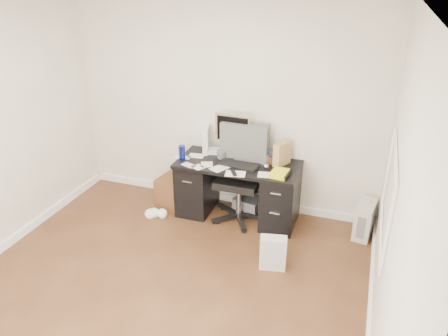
# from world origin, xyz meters

# --- Properties ---
(ground) EXTENTS (4.00, 4.00, 0.00)m
(ground) POSITION_xyz_m (0.00, 0.00, 0.00)
(ground) COLOR #432715
(ground) RESTS_ON ground
(room_shell) EXTENTS (4.02, 4.02, 2.71)m
(room_shell) POSITION_xyz_m (0.03, 0.03, 1.66)
(room_shell) COLOR beige
(room_shell) RESTS_ON ground
(desk) EXTENTS (1.50, 0.70, 0.75)m
(desk) POSITION_xyz_m (0.30, 1.65, 0.40)
(desk) COLOR black
(desk) RESTS_ON ground
(loose_papers) EXTENTS (1.10, 0.60, 0.00)m
(loose_papers) POSITION_xyz_m (0.10, 1.60, 0.75)
(loose_papers) COLOR white
(loose_papers) RESTS_ON desk
(lcd_monitor) EXTENTS (0.46, 0.27, 0.57)m
(lcd_monitor) POSITION_xyz_m (0.18, 1.82, 1.03)
(lcd_monitor) COLOR silver
(lcd_monitor) RESTS_ON desk
(keyboard) EXTENTS (0.49, 0.23, 0.03)m
(keyboard) POSITION_xyz_m (0.33, 1.57, 0.76)
(keyboard) COLOR black
(keyboard) RESTS_ON desk
(computer_mouse) EXTENTS (0.08, 0.08, 0.06)m
(computer_mouse) POSITION_xyz_m (0.66, 1.60, 0.78)
(computer_mouse) COLOR silver
(computer_mouse) RESTS_ON desk
(travel_mug) EXTENTS (0.10, 0.10, 0.18)m
(travel_mug) POSITION_xyz_m (-0.39, 1.53, 0.84)
(travel_mug) COLOR #162399
(travel_mug) RESTS_ON desk
(white_binder) EXTENTS (0.21, 0.32, 0.34)m
(white_binder) POSITION_xyz_m (-0.20, 1.87, 0.92)
(white_binder) COLOR silver
(white_binder) RESTS_ON desk
(magazine_file) EXTENTS (0.21, 0.28, 0.29)m
(magazine_file) POSITION_xyz_m (0.81, 1.78, 0.89)
(magazine_file) COLOR #9D754C
(magazine_file) RESTS_ON desk
(pen_cup) EXTENTS (0.11, 0.11, 0.21)m
(pen_cup) POSITION_xyz_m (0.68, 1.77, 0.85)
(pen_cup) COLOR #512C17
(pen_cup) RESTS_ON desk
(yellow_book) EXTENTS (0.23, 0.28, 0.04)m
(yellow_book) POSITION_xyz_m (0.86, 1.48, 0.77)
(yellow_book) COLOR #FAF81B
(yellow_book) RESTS_ON desk
(paper_remote) EXTENTS (0.26, 0.23, 0.02)m
(paper_remote) POSITION_xyz_m (0.36, 1.35, 0.76)
(paper_remote) COLOR white
(paper_remote) RESTS_ON desk
(office_chair) EXTENTS (0.69, 0.69, 1.21)m
(office_chair) POSITION_xyz_m (0.33, 1.61, 0.61)
(office_chair) COLOR #4B4D4B
(office_chair) RESTS_ON ground
(pc_tower) EXTENTS (0.25, 0.45, 0.42)m
(pc_tower) POSITION_xyz_m (1.86, 1.74, 0.21)
(pc_tower) COLOR beige
(pc_tower) RESTS_ON ground
(shopping_bag) EXTENTS (0.31, 0.25, 0.38)m
(shopping_bag) POSITION_xyz_m (0.97, 0.76, 0.19)
(shopping_bag) COLOR silver
(shopping_bag) RESTS_ON ground
(wicker_basket) EXTENTS (0.47, 0.47, 0.40)m
(wicker_basket) POSITION_xyz_m (-0.57, 1.65, 0.20)
(wicker_basket) COLOR #523418
(wicker_basket) RESTS_ON ground
(desk_printer) EXTENTS (0.39, 0.34, 0.20)m
(desk_printer) POSITION_xyz_m (0.40, 1.81, 0.10)
(desk_printer) COLOR slate
(desk_printer) RESTS_ON ground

